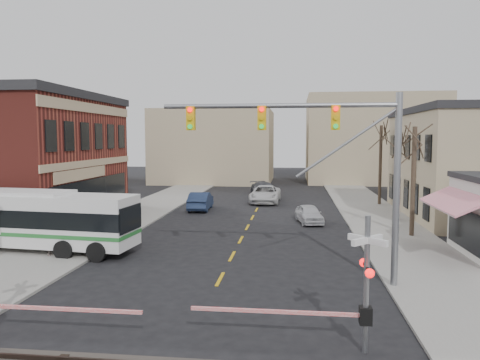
% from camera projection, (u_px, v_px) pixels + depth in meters
% --- Properties ---
extents(ground, '(160.00, 160.00, 0.00)m').
position_uv_depth(ground, '(212.00, 294.00, 18.50)').
color(ground, black).
rests_on(ground, ground).
extents(sidewalk_west, '(5.00, 60.00, 0.12)m').
position_uv_depth(sidewalk_west, '(142.00, 211.00, 39.37)').
color(sidewalk_west, gray).
rests_on(sidewalk_west, ground).
extents(sidewalk_east, '(5.00, 60.00, 0.12)m').
position_uv_depth(sidewalk_east, '(373.00, 215.00, 37.19)').
color(sidewalk_east, gray).
rests_on(sidewalk_east, ground).
extents(tree_east_a, '(0.28, 0.28, 6.75)m').
position_uv_depth(tree_east_a, '(413.00, 181.00, 28.85)').
color(tree_east_a, '#382B21').
rests_on(tree_east_a, sidewalk_east).
extents(tree_east_b, '(0.28, 0.28, 6.30)m').
position_uv_depth(tree_east_b, '(397.00, 177.00, 34.77)').
color(tree_east_b, '#382B21').
rests_on(tree_east_b, sidewalk_east).
extents(tree_east_c, '(0.28, 0.28, 7.20)m').
position_uv_depth(tree_east_c, '(380.00, 165.00, 42.62)').
color(tree_east_c, '#382B21').
rests_on(tree_east_c, sidewalk_east).
extents(transit_bus, '(12.43, 3.88, 3.15)m').
position_uv_depth(transit_bus, '(27.00, 219.00, 25.47)').
color(transit_bus, silver).
rests_on(transit_bus, ground).
extents(traffic_signal_mast, '(9.78, 0.30, 8.00)m').
position_uv_depth(traffic_signal_mast, '(330.00, 149.00, 19.14)').
color(traffic_signal_mast, gray).
rests_on(traffic_signal_mast, ground).
extents(rr_crossing_east, '(5.60, 1.36, 4.00)m').
position_uv_depth(rr_crossing_east, '(351.00, 285.00, 13.37)').
color(rr_crossing_east, gray).
rests_on(rr_crossing_east, ground).
extents(car_a, '(2.26, 4.12, 1.33)m').
position_uv_depth(car_a, '(309.00, 214.00, 34.01)').
color(car_a, '#B7B8BD').
rests_on(car_a, ground).
extents(car_b, '(1.85, 4.77, 1.55)m').
position_uv_depth(car_b, '(201.00, 201.00, 40.19)').
color(car_b, '#1C2947').
rests_on(car_b, ground).
extents(car_c, '(2.86, 5.91, 1.62)m').
position_uv_depth(car_c, '(265.00, 194.00, 44.73)').
color(car_c, silver).
rests_on(car_c, ground).
extents(car_d, '(3.83, 5.35, 1.44)m').
position_uv_depth(car_d, '(265.00, 189.00, 49.92)').
color(car_d, '#47484C').
rests_on(car_d, ground).
extents(pedestrian_near, '(0.47, 0.62, 1.54)m').
position_uv_depth(pedestrian_near, '(50.00, 240.00, 24.15)').
color(pedestrian_near, '#584B46').
rests_on(pedestrian_near, sidewalk_west).
extents(pedestrian_far, '(0.83, 0.92, 1.54)m').
position_uv_depth(pedestrian_far, '(41.00, 231.00, 26.67)').
color(pedestrian_far, '#2C304D').
rests_on(pedestrian_far, sidewalk_west).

